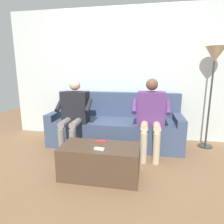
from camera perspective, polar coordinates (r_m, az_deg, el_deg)
name	(u,v)px	position (r m, az deg, el deg)	size (l,w,h in m)	color
ground_plane	(107,160)	(2.95, -1.43, -14.19)	(8.00, 8.00, 0.00)	#846042
back_wall	(119,75)	(3.78, 2.06, 10.92)	(4.37, 0.06, 2.46)	silver
couch	(115,127)	(3.50, 0.93, -4.54)	(2.31, 0.79, 0.91)	#3D4C6B
coffee_table	(100,161)	(2.48, -3.57, -14.39)	(0.97, 0.48, 0.41)	#4C3828
person_left_seated	(151,112)	(3.02, 11.48, -0.09)	(0.57, 0.59, 1.20)	#5B3370
person_right_seated	(74,111)	(3.21, -11.17, 0.33)	(0.57, 0.59, 1.18)	black
remote_white	(99,149)	(2.28, -3.79, -10.89)	(0.12, 0.04, 0.03)	white
remote_red	(101,141)	(2.51, -3.36, -8.73)	(0.14, 0.03, 0.02)	#B73333
floor_lamp	(214,62)	(3.59, 28.11, 13.07)	(0.30, 0.30, 1.69)	#2D2D2D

